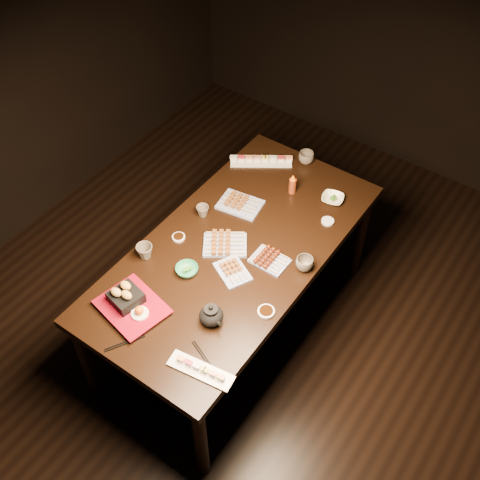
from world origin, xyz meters
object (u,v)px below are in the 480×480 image
Objects in this scene: sushi_platter_far at (261,159)px; teacup_near_left at (145,252)px; dining_table at (235,290)px; yakitori_plate_right at (233,269)px; edamame_bowl_green at (187,270)px; teacup_far_right at (306,158)px; sushi_platter_near at (201,369)px; yakitori_plate_center at (225,242)px; yakitori_plate_left at (240,202)px; condiment_bottle at (293,184)px; teapot at (211,314)px; teacup_mid_right at (305,264)px; edamame_bowl_cream at (333,199)px; tempura_tray at (131,302)px; teacup_far_left at (203,211)px.

sushi_platter_far is 4.24× the size of teacup_near_left.
dining_table is 0.43m from yakitori_plate_right.
teacup_far_right is at bearing 87.27° from edamame_bowl_green.
sushi_platter_near is 0.77m from teacup_near_left.
dining_table is at bearing -86.41° from teacup_far_right.
dining_table is 7.69× the size of yakitori_plate_center.
dining_table is at bearing -15.65° from yakitori_plate_center.
yakitori_plate_right is (0.14, -0.13, -0.01)m from yakitori_plate_center.
yakitori_plate_left is at bearing 75.84° from yakitori_plate_center.
yakitori_plate_right is at bearing -84.34° from condiment_bottle.
yakitori_plate_center is (-0.05, -0.02, 0.40)m from dining_table.
teapot is at bearing -46.10° from yakitori_plate_right.
teacup_far_right is (-0.43, 0.74, 0.00)m from teacup_mid_right.
edamame_bowl_cream is (-0.06, 1.33, -0.00)m from sushi_platter_near.
tempura_tray is (0.10, -1.30, 0.04)m from sushi_platter_far.
edamame_bowl_green is 1.67× the size of teacup_far_left.
sushi_platter_near is (0.31, -0.70, 0.39)m from dining_table.
tempura_tray reaches higher than yakitori_plate_left.
tempura_tray is at bearing 162.37° from sushi_platter_near.
yakitori_plate_left is 0.64m from teacup_near_left.
tempura_tray reaches higher than sushi_platter_far.
condiment_bottle reaches higher than yakitori_plate_right.
condiment_bottle reaches higher than yakitori_plate_left.
teacup_mid_right is 0.71× the size of condiment_bottle.
teacup_mid_right reaches higher than edamame_bowl_cream.
teacup_far_left is 0.76× the size of teacup_far_right.
teacup_far_left is (-0.11, 0.72, -0.03)m from tempura_tray.
dining_table is 0.71m from condiment_bottle.
teacup_near_left is at bearing -141.78° from dining_table.
teacup_mid_right reaches higher than yakitori_plate_left.
teapot is (0.48, -0.55, 0.03)m from teacup_far_left.
teapot is 1.06× the size of condiment_bottle.
yakitori_plate_left is at bearing 115.68° from dining_table.
condiment_bottle is (0.07, 0.57, 0.04)m from yakitori_plate_center.
edamame_bowl_cream is 0.55m from teacup_mid_right.
edamame_bowl_green is 0.43m from teacup_far_left.
yakitori_plate_center is 1.66× the size of teapot.
tempura_tray is 3.47× the size of teacup_far_right.
condiment_bottle is at bearing 123.79° from sushi_platter_far.
yakitori_plate_right is at bearing -68.18° from yakitori_plate_left.
teacup_near_left is 0.94× the size of teacup_mid_right.
sushi_platter_far is at bearing 108.22° from dining_table.
teacup_far_right is (-0.05, 0.84, 0.41)m from dining_table.
yakitori_plate_right reaches higher than edamame_bowl_cream.
yakitori_plate_left is 0.23m from teacup_far_left.
condiment_bottle reaches higher than yakitori_plate_center.
edamame_bowl_green is at bearing -111.46° from edamame_bowl_cream.
yakitori_plate_right is 1.46× the size of condiment_bottle.
yakitori_plate_right is (-0.22, 0.56, 0.01)m from sushi_platter_near.
tempura_tray is at bearing -99.62° from condiment_bottle.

